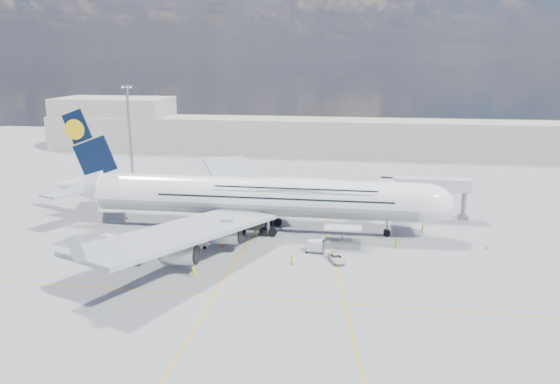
# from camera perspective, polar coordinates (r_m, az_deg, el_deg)

# --- Properties ---
(ground) EXTENTS (300.00, 300.00, 0.00)m
(ground) POSITION_cam_1_polar(r_m,az_deg,el_deg) (96.85, -3.69, -5.80)
(ground) COLOR gray
(ground) RESTS_ON ground
(taxi_line_main) EXTENTS (0.25, 220.00, 0.01)m
(taxi_line_main) POSITION_cam_1_polar(r_m,az_deg,el_deg) (96.85, -3.69, -5.80)
(taxi_line_main) COLOR #E4AC0C
(taxi_line_main) RESTS_ON ground
(taxi_line_cross) EXTENTS (120.00, 0.25, 0.01)m
(taxi_line_cross) POSITION_cam_1_polar(r_m,az_deg,el_deg) (78.87, -6.79, -10.67)
(taxi_line_cross) COLOR #E4AC0C
(taxi_line_cross) RESTS_ON ground
(taxi_line_diag) EXTENTS (14.16, 99.06, 0.01)m
(taxi_line_diag) POSITION_cam_1_polar(r_m,az_deg,el_deg) (104.43, 5.03, -4.33)
(taxi_line_diag) COLOR #E4AC0C
(taxi_line_diag) RESTS_ON ground
(airliner) EXTENTS (77.26, 79.15, 23.71)m
(airliner) POSITION_cam_1_polar(r_m,az_deg,el_deg) (104.13, -2.46, -0.40)
(airliner) COLOR white
(airliner) RESTS_ON ground
(jet_bridge) EXTENTS (18.80, 12.10, 8.50)m
(jet_bridge) POSITION_cam_1_polar(r_m,az_deg,el_deg) (113.40, 13.45, 0.42)
(jet_bridge) COLOR #B7B7BC
(jet_bridge) RESTS_ON ground
(cargo_loader) EXTENTS (8.53, 3.20, 3.67)m
(cargo_loader) POSITION_cam_1_polar(r_m,az_deg,el_deg) (97.19, 6.44, -5.01)
(cargo_loader) COLOR silver
(cargo_loader) RESTS_ON ground
(light_mast) EXTENTS (3.00, 0.70, 25.50)m
(light_mast) POSITION_cam_1_polar(r_m,az_deg,el_deg) (147.93, -15.41, 5.94)
(light_mast) COLOR gray
(light_mast) RESTS_ON ground
(terminal) EXTENTS (180.00, 16.00, 12.00)m
(terminal) POSITION_cam_1_polar(r_m,az_deg,el_deg) (186.94, 2.42, 5.81)
(terminal) COLOR #B2AD9E
(terminal) RESTS_ON ground
(hangar) EXTENTS (40.00, 22.00, 18.00)m
(hangar) POSITION_cam_1_polar(r_m,az_deg,el_deg) (210.48, -16.87, 6.97)
(hangar) COLOR #B2AD9E
(hangar) RESTS_ON ground
(tree_line) EXTENTS (160.00, 6.00, 8.00)m
(tree_line) POSITION_cam_1_polar(r_m,az_deg,el_deg) (231.68, 13.59, 6.53)
(tree_line) COLOR #193814
(tree_line) RESTS_ON ground
(dolly_row_a) EXTENTS (3.31, 2.31, 1.90)m
(dolly_row_a) POSITION_cam_1_polar(r_m,az_deg,el_deg) (102.16, -17.50, -4.77)
(dolly_row_a) COLOR gray
(dolly_row_a) RESTS_ON ground
(dolly_row_b) EXTENTS (3.35, 2.56, 1.89)m
(dolly_row_b) POSITION_cam_1_polar(r_m,az_deg,el_deg) (98.72, -9.54, -4.96)
(dolly_row_b) COLOR gray
(dolly_row_b) RESTS_ON ground
(dolly_row_c) EXTENTS (2.85, 1.85, 0.39)m
(dolly_row_c) POSITION_cam_1_polar(r_m,az_deg,el_deg) (93.03, -11.72, -6.73)
(dolly_row_c) COLOR gray
(dolly_row_c) RESTS_ON ground
(dolly_back) EXTENTS (3.06, 1.70, 1.91)m
(dolly_back) POSITION_cam_1_polar(r_m,az_deg,el_deg) (92.75, -15.28, -6.53)
(dolly_back) COLOR gray
(dolly_back) RESTS_ON ground
(dolly_nose_far) EXTENTS (3.42, 2.00, 2.09)m
(dolly_nose_far) POSITION_cam_1_polar(r_m,az_deg,el_deg) (94.15, 3.65, -5.66)
(dolly_nose_far) COLOR gray
(dolly_nose_far) RESTS_ON ground
(dolly_nose_near) EXTENTS (3.02, 2.04, 0.41)m
(dolly_nose_near) POSITION_cam_1_polar(r_m,az_deg,el_deg) (98.14, 4.31, -5.34)
(dolly_nose_near) COLOR gray
(dolly_nose_near) RESTS_ON ground
(baggage_tug) EXTENTS (2.64, 1.91, 1.50)m
(baggage_tug) POSITION_cam_1_polar(r_m,az_deg,el_deg) (97.23, -8.30, -5.43)
(baggage_tug) COLOR silver
(baggage_tug) RESTS_ON ground
(catering_truck_inner) EXTENTS (8.07, 4.84, 4.50)m
(catering_truck_inner) POSITION_cam_1_polar(r_m,az_deg,el_deg) (116.18, -4.68, -1.32)
(catering_truck_inner) COLOR gray
(catering_truck_inner) RESTS_ON ground
(catering_truck_outer) EXTENTS (6.16, 3.27, 3.49)m
(catering_truck_outer) POSITION_cam_1_polar(r_m,az_deg,el_deg) (142.89, -4.93, 1.39)
(catering_truck_outer) COLOR gray
(catering_truck_outer) RESTS_ON ground
(service_van) EXTENTS (3.48, 5.03, 1.28)m
(service_van) POSITION_cam_1_polar(r_m,az_deg,el_deg) (90.44, 5.93, -6.89)
(service_van) COLOR silver
(service_van) RESTS_ON ground
(crew_nose) EXTENTS (0.70, 0.73, 1.68)m
(crew_nose) POSITION_cam_1_polar(r_m,az_deg,el_deg) (107.84, 14.66, -3.68)
(crew_nose) COLOR #9CDC17
(crew_nose) RESTS_ON ground
(crew_loader) EXTENTS (1.12, 1.07, 1.82)m
(crew_loader) POSITION_cam_1_polar(r_m,az_deg,el_deg) (97.95, 12.04, -5.30)
(crew_loader) COLOR #B3EF19
(crew_loader) RESTS_ON ground
(crew_wing) EXTENTS (0.45, 0.97, 1.61)m
(crew_wing) POSITION_cam_1_polar(r_m,az_deg,el_deg) (95.16, -11.74, -5.93)
(crew_wing) COLOR #B8F119
(crew_wing) RESTS_ON ground
(crew_van) EXTENTS (0.95, 0.92, 1.64)m
(crew_van) POSITION_cam_1_polar(r_m,az_deg,el_deg) (88.85, 1.25, -7.08)
(crew_van) COLOR #AEF419
(crew_van) RESTS_ON ground
(crew_tug) EXTENTS (1.28, 0.80, 1.91)m
(crew_tug) POSITION_cam_1_polar(r_m,az_deg,el_deg) (84.52, -9.01, -8.30)
(crew_tug) COLOR #CFEB18
(crew_tug) RESTS_ON ground
(cone_nose) EXTENTS (0.48, 0.48, 0.61)m
(cone_nose) POSITION_cam_1_polar(r_m,az_deg,el_deg) (102.31, 20.76, -5.45)
(cone_nose) COLOR #DA480B
(cone_nose) RESTS_ON ground
(cone_wing_left_inner) EXTENTS (0.49, 0.49, 0.62)m
(cone_wing_left_inner) POSITION_cam_1_polar(r_m,az_deg,el_deg) (125.58, -6.89, -1.06)
(cone_wing_left_inner) COLOR #DA480B
(cone_wing_left_inner) RESTS_ON ground
(cone_wing_left_outer) EXTENTS (0.45, 0.45, 0.58)m
(cone_wing_left_outer) POSITION_cam_1_polar(r_m,az_deg,el_deg) (131.82, -8.82, -0.41)
(cone_wing_left_outer) COLOR #DA480B
(cone_wing_left_outer) RESTS_ON ground
(cone_wing_right_inner) EXTENTS (0.41, 0.41, 0.53)m
(cone_wing_right_inner) POSITION_cam_1_polar(r_m,az_deg,el_deg) (96.96, -6.01, -5.67)
(cone_wing_right_inner) COLOR #DA480B
(cone_wing_right_inner) RESTS_ON ground
(cone_wing_right_outer) EXTENTS (0.38, 0.38, 0.48)m
(cone_wing_right_outer) POSITION_cam_1_polar(r_m,az_deg,el_deg) (92.20, -16.55, -7.27)
(cone_wing_right_outer) COLOR #DA480B
(cone_wing_right_outer) RESTS_ON ground
(cone_tail) EXTENTS (0.50, 0.50, 0.64)m
(cone_tail) POSITION_cam_1_polar(r_m,az_deg,el_deg) (117.27, -15.72, -2.59)
(cone_tail) COLOR #DA480B
(cone_tail) RESTS_ON ground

